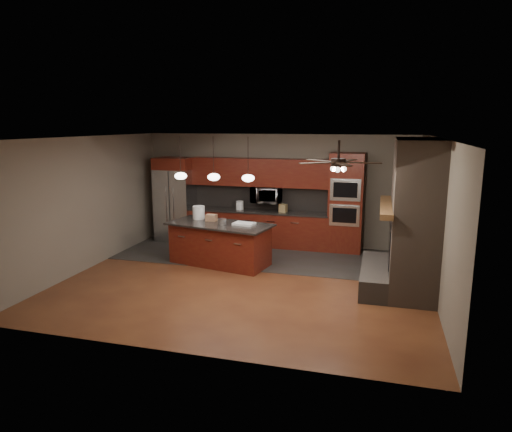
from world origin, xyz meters
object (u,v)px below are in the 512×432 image
(paint_can, at_px, (222,222))
(paint_tray, at_px, (244,224))
(microwave, at_px, (266,195))
(counter_box, at_px, (283,208))
(oven_tower, at_px, (346,203))
(white_bucket, at_px, (199,212))
(cardboard_box, at_px, (211,218))
(refrigerator, at_px, (175,199))
(kitchen_island, at_px, (220,244))
(counter_bucket, at_px, (240,205))

(paint_can, height_order, paint_tray, paint_can)
(microwave, relative_size, counter_box, 3.65)
(oven_tower, relative_size, white_bucket, 8.05)
(paint_can, distance_m, cardboard_box, 0.44)
(microwave, height_order, paint_tray, microwave)
(refrigerator, bearing_deg, paint_can, -42.63)
(refrigerator, relative_size, paint_can, 11.78)
(kitchen_island, distance_m, white_bucket, 0.93)
(microwave, xyz_separation_m, paint_can, (-0.51, -1.90, -0.32))
(counter_bucket, bearing_deg, cardboard_box, -96.03)
(refrigerator, xyz_separation_m, paint_can, (1.93, -1.77, -0.11))
(white_bucket, relative_size, counter_bucket, 1.35)
(oven_tower, bearing_deg, counter_bucket, 179.84)
(kitchen_island, distance_m, counter_bucket, 1.86)
(oven_tower, bearing_deg, cardboard_box, -150.81)
(refrigerator, bearing_deg, paint_tray, -35.12)
(oven_tower, bearing_deg, paint_can, -143.34)
(refrigerator, bearing_deg, counter_bucket, 2.66)
(counter_bucket, height_order, counter_box, counter_bucket)
(oven_tower, xyz_separation_m, white_bucket, (-3.19, -1.44, -0.12))
(white_bucket, bearing_deg, counter_box, 39.82)
(kitchen_island, distance_m, paint_tray, 0.73)
(refrigerator, distance_m, white_bucket, 1.83)
(white_bucket, xyz_separation_m, counter_box, (1.67, 1.39, -0.07))
(refrigerator, xyz_separation_m, counter_box, (2.89, 0.03, -0.10))
(kitchen_island, height_order, counter_bucket, counter_bucket)
(microwave, bearing_deg, paint_can, -104.90)
(oven_tower, height_order, paint_tray, oven_tower)
(refrigerator, bearing_deg, oven_tower, 0.96)
(counter_box, bearing_deg, microwave, -179.33)
(microwave, distance_m, paint_tray, 1.85)
(white_bucket, bearing_deg, microwave, 50.87)
(oven_tower, height_order, white_bucket, oven_tower)
(paint_tray, height_order, counter_bucket, counter_bucket)
(cardboard_box, bearing_deg, refrigerator, 136.94)
(oven_tower, relative_size, refrigerator, 1.09)
(paint_can, bearing_deg, cardboard_box, 142.41)
(counter_bucket, bearing_deg, counter_box, -2.51)
(white_bucket, bearing_deg, oven_tower, 24.24)
(paint_can, relative_size, paint_tray, 0.42)
(kitchen_island, bearing_deg, microwave, 83.71)
(paint_tray, relative_size, cardboard_box, 1.90)
(cardboard_box, bearing_deg, microwave, 63.05)
(microwave, height_order, kitchen_island, microwave)
(refrigerator, distance_m, paint_can, 2.62)
(oven_tower, distance_m, counter_bucket, 2.67)
(refrigerator, bearing_deg, kitchen_island, -42.67)
(kitchen_island, bearing_deg, paint_tray, 13.13)
(oven_tower, xyz_separation_m, kitchen_island, (-2.56, -1.77, -0.73))
(paint_tray, bearing_deg, counter_box, 83.43)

